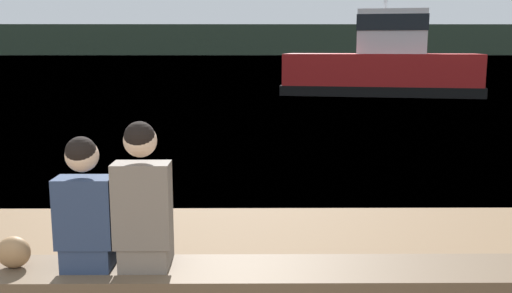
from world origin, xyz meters
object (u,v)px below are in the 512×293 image
person_right (143,203)px  shopping_bag (14,252)px  person_left (86,210)px  tugboat_red (382,68)px  bench_main (149,279)px

person_right → shopping_bag: person_right is taller
person_left → tugboat_red: bearing=72.0°
person_left → tugboat_red: size_ratio=0.11×
person_left → tugboat_red: tugboat_red is taller
person_right → shopping_bag: bearing=178.8°
person_left → bench_main: bearing=-0.5°
person_left → person_right: person_right is taller
tugboat_red → person_left: bearing=173.6°
person_right → tugboat_red: tugboat_red is taller
person_right → tugboat_red: bearing=73.0°
bench_main → person_left: (-0.42, 0.00, 0.51)m
person_right → tugboat_red: 21.80m
shopping_bag → tugboat_red: 22.08m
person_left → person_right: bearing=-0.3°
shopping_bag → tugboat_red: (7.30, 20.83, 0.54)m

